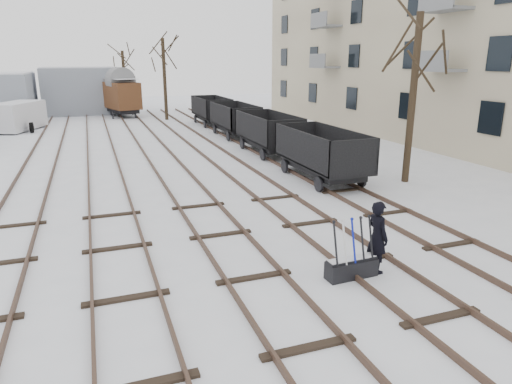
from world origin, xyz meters
The scene contains 15 objects.
ground centered at (0.00, 0.00, 0.00)m, with size 120.00×120.00×0.00m, color white.
tracks centered at (0.00, 13.67, 0.07)m, with size 13.90×52.00×0.16m.
apartment_block centered at (19.95, 14.00, 8.05)m, with size 10.12×45.00×16.10m.
shed_right centered at (-4.00, 40.00, 2.25)m, with size 7.00×6.00×4.50m.
ground_frame centered at (2.26, -0.74, 0.28)m, with size 1.32×0.48×1.49m.
worker centered at (3.01, -0.64, 0.92)m, with size 0.67×0.44×1.83m, color black.
freight_wagon_a centered at (6.00, 8.02, 0.85)m, with size 2.17×5.43×2.22m.
freight_wagon_b centered at (6.00, 14.42, 0.85)m, with size 2.17×5.43×2.22m.
freight_wagon_c centered at (6.00, 20.82, 0.85)m, with size 2.17×5.43×2.22m.
freight_wagon_d centered at (6.00, 27.22, 0.85)m, with size 2.17×5.43×2.22m.
box_van_wagon centered at (-0.47, 35.43, 2.04)m, with size 3.54×5.05×3.50m.
panel_van centered at (-8.48, 28.90, 1.10)m, with size 3.73×5.23×2.12m.
tree_near centered at (9.33, 6.47, 3.49)m, with size 0.30×0.30×6.97m, color black.
tree_far_left centered at (0.35, 41.68, 3.04)m, with size 0.30×0.30×6.07m, color black.
tree_far_right centered at (3.03, 31.75, 3.47)m, with size 0.30×0.30×6.95m, color black.
Camera 1 is at (-3.37, -9.48, 5.10)m, focal length 32.00 mm.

